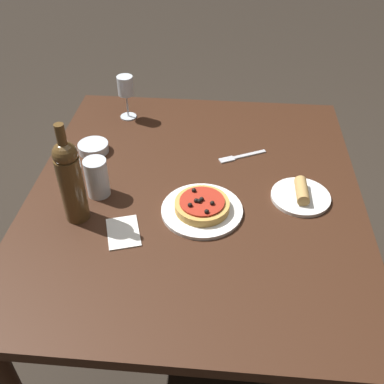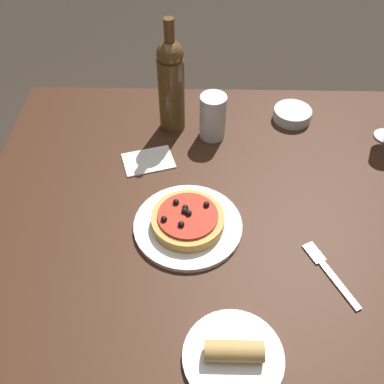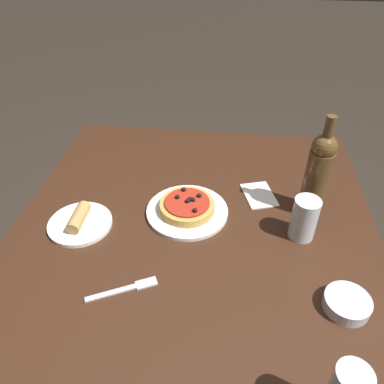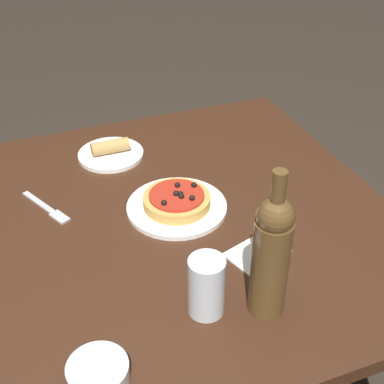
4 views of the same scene
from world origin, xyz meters
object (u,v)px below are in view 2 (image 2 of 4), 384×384
Objects in this scene: side_plate at (233,356)px; wine_bottle at (171,84)px; dining_table at (229,242)px; dinner_plate at (188,226)px; water_cup at (213,117)px; fork at (328,271)px; pizza at (188,219)px; side_bowl at (292,114)px.

wine_bottle is at bearing -77.92° from side_plate.
dining_table is at bearing 114.38° from wine_bottle.
water_cup is (-0.06, -0.33, 0.06)m from dinner_plate.
fork is at bearing 144.59° from dining_table.
pizza is 0.49m from side_bowl.
pizza is 0.31m from side_plate.
dinner_plate reaches higher than fork.
dining_table is 0.34m from side_plate.
fork is at bearing 159.38° from dinner_plate.
dining_table is 3.82× the size of wine_bottle.
dinner_plate is 0.78× the size of wine_bottle.
fork is (-0.35, 0.47, -0.14)m from wine_bottle.
side_bowl is at bearing -173.03° from wine_bottle.
dining_table is at bearing -164.51° from dinner_plate.
water_cup is (-0.06, -0.33, 0.04)m from pizza.
dinner_plate is (0.10, 0.03, 0.09)m from dining_table.
water_cup is 0.76× the size of fork.
side_bowl reaches higher than fork.
side_plate is (-0.09, 0.30, 0.01)m from dinner_plate.
side_plate reaches higher than side_bowl.
wine_bottle is 1.72× the size of side_plate.
side_plate is (-0.14, 0.66, -0.13)m from wine_bottle.
dining_table is 7.24× the size of fork.
pizza is 1.53× the size of side_bowl.
dining_table is at bearing -91.78° from side_plate.
pizza is 0.31m from fork.
dining_table is 9.55× the size of water_cup.
dining_table is 0.34m from water_cup.
side_plate is at bearing 92.91° from water_cup.
pizza is at bearing -34.26° from dinner_plate.
fork is at bearing 90.90° from side_bowl.
wine_bottle reaches higher than fork.
pizza is (0.10, 0.03, 0.11)m from dining_table.
water_cup is at bearing 161.77° from wine_bottle.
dining_table is at bearing 97.99° from water_cup.
dining_table is 4.92× the size of dinner_plate.
water_cup is 0.50m from fork.
wine_bottle is at bearing -18.23° from water_cup.
water_cup is at bearing -99.98° from dinner_plate.
wine_bottle is 1.90× the size of fork.
side_plate is at bearing 106.58° from dinner_plate.
dining_table is 0.25m from fork.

